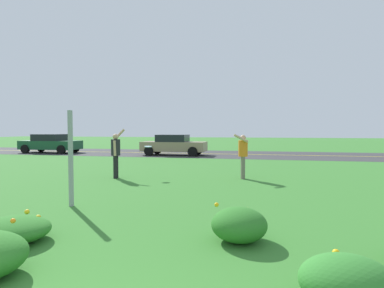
% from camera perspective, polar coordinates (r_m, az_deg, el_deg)
% --- Properties ---
extents(ground_plane, '(120.00, 120.00, 0.00)m').
position_cam_1_polar(ground_plane, '(12.45, 5.14, -5.79)').
color(ground_plane, '#387A2D').
extents(highway_strip, '(120.00, 7.51, 0.01)m').
position_cam_1_polar(highway_strip, '(23.45, 8.70, -1.84)').
color(highway_strip, '#38383A').
rests_on(highway_strip, ground).
extents(highway_center_stripe, '(120.00, 0.16, 0.00)m').
position_cam_1_polar(highway_center_stripe, '(23.45, 8.70, -1.83)').
color(highway_center_stripe, yellow).
rests_on(highway_center_stripe, ground).
extents(daylily_clump_front_right, '(0.96, 0.78, 0.54)m').
position_cam_1_polar(daylily_clump_front_right, '(3.86, 26.01, -21.32)').
color(daylily_clump_front_right, '#337F2D').
rests_on(daylily_clump_front_right, ground).
extents(daylily_clump_front_left, '(1.18, 1.09, 0.43)m').
position_cam_1_polar(daylily_clump_front_left, '(6.07, -29.36, -13.23)').
color(daylily_clump_front_left, '#2D7526').
rests_on(daylily_clump_front_left, ground).
extents(daylily_clump_mid_left, '(0.91, 0.93, 0.58)m').
position_cam_1_polar(daylily_clump_mid_left, '(5.38, 8.43, -14.08)').
color(daylily_clump_mid_left, '#2D7526').
rests_on(daylily_clump_mid_left, ground).
extents(sign_post_near_path, '(0.07, 0.10, 2.27)m').
position_cam_1_polar(sign_post_near_path, '(8.05, -20.90, -2.44)').
color(sign_post_near_path, '#93969B').
rests_on(sign_post_near_path, ground).
extents(person_thrower_dark_shirt, '(0.47, 0.54, 1.85)m').
position_cam_1_polar(person_thrower_dark_shirt, '(12.19, -13.50, -1.31)').
color(person_thrower_dark_shirt, '#232328').
rests_on(person_thrower_dark_shirt, ground).
extents(person_catcher_orange_shirt, '(0.54, 0.55, 1.66)m').
position_cam_1_polar(person_catcher_orange_shirt, '(11.84, 9.10, -1.51)').
color(person_catcher_orange_shirt, orange).
rests_on(person_catcher_orange_shirt, ground).
extents(frisbee_pale_blue, '(0.28, 0.28, 0.06)m').
position_cam_1_polar(frisbee_pale_blue, '(12.13, -7.88, -0.46)').
color(frisbee_pale_blue, '#ADD6E5').
extents(car_dark_green_leftmost, '(4.50, 2.00, 1.45)m').
position_cam_1_polar(car_dark_green_leftmost, '(27.01, -24.04, 0.11)').
color(car_dark_green_leftmost, '#194C2D').
rests_on(car_dark_green_leftmost, ground).
extents(car_tan_center_left, '(4.50, 2.00, 1.45)m').
position_cam_1_polar(car_tan_center_left, '(22.53, -3.30, -0.12)').
color(car_tan_center_left, '#937F60').
rests_on(car_tan_center_left, ground).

